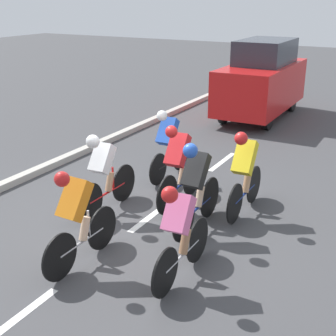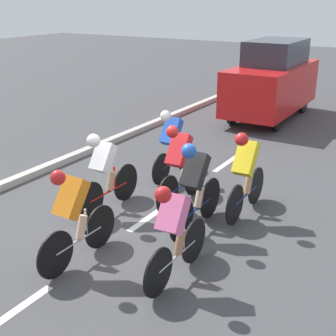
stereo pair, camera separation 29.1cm
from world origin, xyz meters
name	(u,v)px [view 2 (the right image)]	position (x,y,z in m)	size (l,w,h in m)	color
ground_plane	(147,219)	(0.00, 0.00, 0.00)	(60.00, 60.00, 0.00)	#424244
lane_stripe_near	(8,316)	(0.00, 3.04, 0.00)	(0.12, 1.40, 0.01)	white
lane_stripe_mid	(152,215)	(0.00, -0.16, 0.00)	(0.12, 1.40, 0.01)	white
lane_stripe_far	(228,162)	(0.00, -3.36, 0.00)	(0.12, 1.40, 0.01)	white
curb	(23,177)	(3.20, -0.16, 0.07)	(0.20, 27.33, 0.14)	#B7B2A8
cyclist_blue	(172,142)	(0.61, -1.87, 0.79)	(0.32, 1.65, 1.50)	black
cyclist_pink	(174,230)	(-1.32, 1.33, 0.76)	(0.34, 1.62, 1.45)	black
cyclist_red	(180,164)	(-0.19, -0.79, 0.81)	(0.33, 1.70, 1.56)	black
cyclist_yellow	(246,172)	(-1.35, -1.02, 0.81)	(0.33, 1.66, 1.55)	black
cyclist_white	(105,170)	(0.79, 0.12, 0.78)	(0.33, 1.73, 1.49)	black
cyclist_orange	(74,214)	(0.09, 1.69, 0.78)	(0.33, 1.63, 1.51)	black
cyclist_black	(195,184)	(-0.89, -0.06, 0.81)	(0.33, 1.70, 1.56)	black
support_car	(272,81)	(0.61, -7.87, 1.16)	(1.70, 4.17, 2.36)	black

